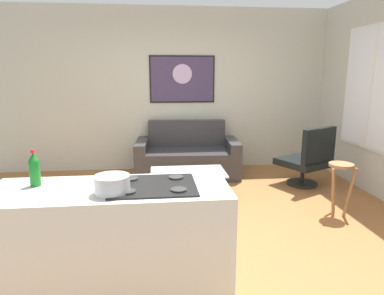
{
  "coord_description": "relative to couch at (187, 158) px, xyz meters",
  "views": [
    {
      "loc": [
        -0.46,
        -3.63,
        1.7
      ],
      "look_at": [
        0.04,
        0.9,
        0.7
      ],
      "focal_mm": 31.86,
      "sensor_mm": 36.0,
      "label": 1
    }
  ],
  "objects": [
    {
      "name": "bar_stool",
      "position": [
        1.65,
        -1.89,
        0.19
      ],
      "size": [
        0.33,
        0.32,
        0.65
      ],
      "color": "#9A6D44",
      "rests_on": "ground"
    },
    {
      "name": "couch",
      "position": [
        0.0,
        0.0,
        0.0
      ],
      "size": [
        1.74,
        0.96,
        0.9
      ],
      "color": "#323133",
      "rests_on": "ground"
    },
    {
      "name": "coffee_table",
      "position": [
        -0.11,
        -1.21,
        0.09
      ],
      "size": [
        0.99,
        0.61,
        0.41
      ],
      "color": "silver",
      "rests_on": "ground"
    },
    {
      "name": "soda_bottle",
      "position": [
        -1.38,
        -3.14,
        0.74
      ],
      "size": [
        0.07,
        0.07,
        0.26
      ],
      "color": "#156D20",
      "rests_on": "kitchen_counter"
    },
    {
      "name": "wall_painting",
      "position": [
        -0.04,
        0.45,
        1.3
      ],
      "size": [
        1.13,
        0.03,
        0.81
      ],
      "color": "black"
    },
    {
      "name": "window",
      "position": [
        2.51,
        -1.03,
        1.2
      ],
      "size": [
        0.03,
        1.35,
        1.75
      ],
      "color": "silver"
    },
    {
      "name": "armchair",
      "position": [
        1.76,
        -0.8,
        0.13
      ],
      "size": [
        0.88,
        0.87,
        0.92
      ],
      "color": "black",
      "rests_on": "ground"
    },
    {
      "name": "ground",
      "position": [
        -0.07,
        -1.93,
        -0.32
      ],
      "size": [
        6.4,
        6.4,
        0.04
      ],
      "primitive_type": "cube",
      "color": "#9B6033"
    },
    {
      "name": "mixing_bowl",
      "position": [
        -0.82,
        -3.37,
        0.68
      ],
      "size": [
        0.24,
        0.24,
        0.12
      ],
      "color": "silver",
      "rests_on": "kitchen_counter"
    },
    {
      "name": "kitchen_counter",
      "position": [
        -0.85,
        -3.25,
        0.17
      ],
      "size": [
        1.68,
        0.63,
        0.94
      ],
      "color": "white",
      "rests_on": "ground"
    },
    {
      "name": "back_wall",
      "position": [
        -0.07,
        0.49,
        1.1
      ],
      "size": [
        6.4,
        0.05,
        2.8
      ],
      "primitive_type": "cube",
      "color": "beige",
      "rests_on": "ground"
    }
  ]
}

